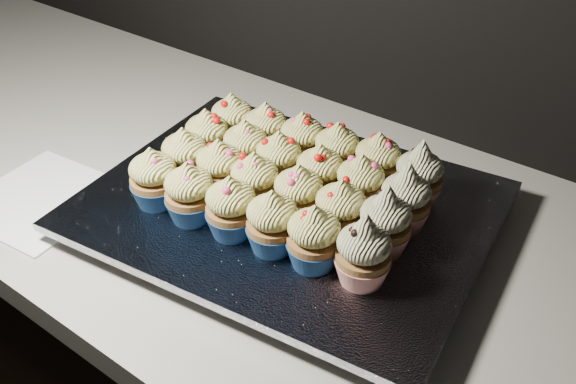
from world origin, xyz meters
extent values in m
cube|color=black|center=(0.00, 1.70, 0.43)|extent=(2.40, 0.60, 0.86)
cube|color=beige|center=(0.00, 1.70, 0.88)|extent=(2.44, 0.64, 0.04)
cube|color=white|center=(-0.17, 1.51, 0.90)|extent=(0.20, 0.20, 0.00)
cube|color=black|center=(0.14, 1.68, 0.91)|extent=(0.51, 0.41, 0.02)
cube|color=silver|center=(0.14, 1.68, 0.93)|extent=(0.55, 0.46, 0.01)
cone|color=navy|center=(0.00, 1.57, 0.95)|extent=(0.06, 0.06, 0.03)
ellipsoid|color=#EFE578|center=(0.00, 1.57, 0.99)|extent=(0.06, 0.06, 0.04)
cone|color=#EFE578|center=(0.00, 1.57, 1.01)|extent=(0.03, 0.03, 0.02)
cone|color=navy|center=(0.06, 1.58, 0.95)|extent=(0.06, 0.06, 0.03)
ellipsoid|color=#EFE578|center=(0.06, 1.58, 0.99)|extent=(0.06, 0.06, 0.04)
cone|color=#EFE578|center=(0.06, 1.58, 1.01)|extent=(0.03, 0.03, 0.02)
cone|color=navy|center=(0.12, 1.58, 0.95)|extent=(0.06, 0.06, 0.03)
ellipsoid|color=#EFE578|center=(0.12, 1.58, 0.99)|extent=(0.06, 0.06, 0.04)
cone|color=#EFE578|center=(0.12, 1.58, 1.01)|extent=(0.03, 0.03, 0.02)
cone|color=navy|center=(0.18, 1.59, 0.95)|extent=(0.06, 0.06, 0.03)
ellipsoid|color=#EFE578|center=(0.18, 1.59, 0.99)|extent=(0.06, 0.06, 0.04)
cone|color=#EFE578|center=(0.18, 1.59, 1.01)|extent=(0.03, 0.03, 0.02)
cone|color=navy|center=(0.23, 1.60, 0.95)|extent=(0.06, 0.06, 0.03)
ellipsoid|color=#EFE578|center=(0.23, 1.60, 0.99)|extent=(0.06, 0.06, 0.04)
cone|color=#EFE578|center=(0.23, 1.60, 1.01)|extent=(0.03, 0.03, 0.02)
cone|color=red|center=(0.29, 1.61, 0.95)|extent=(0.06, 0.06, 0.03)
ellipsoid|color=beige|center=(0.29, 1.61, 0.99)|extent=(0.06, 0.06, 0.04)
cone|color=beige|center=(0.29, 1.61, 1.02)|extent=(0.03, 0.03, 0.03)
cone|color=navy|center=(0.00, 1.63, 0.95)|extent=(0.06, 0.06, 0.03)
ellipsoid|color=#EFE578|center=(0.00, 1.63, 0.99)|extent=(0.06, 0.06, 0.04)
cone|color=#EFE578|center=(0.00, 1.63, 1.01)|extent=(0.03, 0.03, 0.02)
cone|color=navy|center=(0.06, 1.64, 0.95)|extent=(0.06, 0.06, 0.03)
ellipsoid|color=#EFE578|center=(0.06, 1.64, 0.99)|extent=(0.06, 0.06, 0.04)
cone|color=#EFE578|center=(0.06, 1.64, 1.01)|extent=(0.03, 0.03, 0.02)
cone|color=navy|center=(0.11, 1.64, 0.95)|extent=(0.06, 0.06, 0.03)
ellipsoid|color=#EFE578|center=(0.11, 1.64, 0.99)|extent=(0.06, 0.06, 0.04)
cone|color=#EFE578|center=(0.11, 1.64, 1.01)|extent=(0.03, 0.03, 0.02)
cone|color=navy|center=(0.17, 1.65, 0.95)|extent=(0.06, 0.06, 0.03)
ellipsoid|color=#EFE578|center=(0.17, 1.65, 0.99)|extent=(0.06, 0.06, 0.04)
cone|color=#EFE578|center=(0.17, 1.65, 1.01)|extent=(0.03, 0.03, 0.02)
cone|color=navy|center=(0.23, 1.66, 0.95)|extent=(0.06, 0.06, 0.03)
ellipsoid|color=#EFE578|center=(0.23, 1.66, 0.99)|extent=(0.06, 0.06, 0.04)
cone|color=#EFE578|center=(0.23, 1.66, 1.01)|extent=(0.03, 0.03, 0.02)
cone|color=red|center=(0.29, 1.67, 0.95)|extent=(0.06, 0.06, 0.03)
ellipsoid|color=beige|center=(0.29, 1.67, 0.99)|extent=(0.06, 0.06, 0.04)
cone|color=beige|center=(0.29, 1.67, 1.02)|extent=(0.03, 0.03, 0.03)
cone|color=navy|center=(-0.01, 1.69, 0.95)|extent=(0.06, 0.06, 0.03)
ellipsoid|color=#EFE578|center=(-0.01, 1.69, 0.99)|extent=(0.06, 0.06, 0.04)
cone|color=#EFE578|center=(-0.01, 1.69, 1.01)|extent=(0.03, 0.03, 0.02)
cone|color=navy|center=(0.05, 1.70, 0.95)|extent=(0.06, 0.06, 0.03)
ellipsoid|color=#EFE578|center=(0.05, 1.70, 0.99)|extent=(0.06, 0.06, 0.04)
cone|color=#EFE578|center=(0.05, 1.70, 1.01)|extent=(0.03, 0.03, 0.02)
cone|color=navy|center=(0.11, 1.70, 0.95)|extent=(0.06, 0.06, 0.03)
ellipsoid|color=#EFE578|center=(0.11, 1.70, 0.99)|extent=(0.06, 0.06, 0.04)
cone|color=#EFE578|center=(0.11, 1.70, 1.01)|extent=(0.03, 0.03, 0.02)
cone|color=navy|center=(0.17, 1.71, 0.95)|extent=(0.06, 0.06, 0.03)
ellipsoid|color=#EFE578|center=(0.17, 1.71, 0.99)|extent=(0.06, 0.06, 0.04)
cone|color=#EFE578|center=(0.17, 1.71, 1.01)|extent=(0.03, 0.03, 0.02)
cone|color=navy|center=(0.22, 1.72, 0.95)|extent=(0.06, 0.06, 0.03)
ellipsoid|color=#EFE578|center=(0.22, 1.72, 0.99)|extent=(0.06, 0.06, 0.04)
cone|color=#EFE578|center=(0.22, 1.72, 1.01)|extent=(0.03, 0.03, 0.02)
cone|color=red|center=(0.28, 1.72, 0.95)|extent=(0.06, 0.06, 0.03)
ellipsoid|color=beige|center=(0.28, 1.72, 0.99)|extent=(0.06, 0.06, 0.04)
cone|color=beige|center=(0.28, 1.72, 1.02)|extent=(0.03, 0.03, 0.03)
cone|color=navy|center=(-0.01, 1.74, 0.95)|extent=(0.06, 0.06, 0.03)
ellipsoid|color=#EFE578|center=(-0.01, 1.74, 0.99)|extent=(0.06, 0.06, 0.04)
cone|color=#EFE578|center=(-0.01, 1.74, 1.01)|extent=(0.03, 0.03, 0.02)
cone|color=navy|center=(0.04, 1.75, 0.95)|extent=(0.06, 0.06, 0.03)
ellipsoid|color=#EFE578|center=(0.04, 1.75, 0.99)|extent=(0.06, 0.06, 0.04)
cone|color=#EFE578|center=(0.04, 1.75, 1.01)|extent=(0.03, 0.03, 0.02)
cone|color=navy|center=(0.10, 1.76, 0.95)|extent=(0.06, 0.06, 0.03)
ellipsoid|color=#EFE578|center=(0.10, 1.76, 0.99)|extent=(0.06, 0.06, 0.04)
cone|color=#EFE578|center=(0.10, 1.76, 1.01)|extent=(0.03, 0.03, 0.02)
cone|color=navy|center=(0.16, 1.76, 0.95)|extent=(0.06, 0.06, 0.03)
ellipsoid|color=#EFE578|center=(0.16, 1.76, 0.99)|extent=(0.06, 0.06, 0.04)
cone|color=#EFE578|center=(0.16, 1.76, 1.01)|extent=(0.03, 0.03, 0.02)
cone|color=navy|center=(0.21, 1.77, 0.95)|extent=(0.06, 0.06, 0.03)
ellipsoid|color=#EFE578|center=(0.21, 1.77, 0.99)|extent=(0.06, 0.06, 0.04)
cone|color=#EFE578|center=(0.21, 1.77, 1.01)|extent=(0.03, 0.03, 0.02)
cone|color=red|center=(0.27, 1.78, 0.95)|extent=(0.06, 0.06, 0.03)
ellipsoid|color=beige|center=(0.27, 1.78, 0.99)|extent=(0.06, 0.06, 0.04)
cone|color=beige|center=(0.27, 1.78, 1.02)|extent=(0.03, 0.03, 0.03)
camera|label=1|loc=(0.54, 1.14, 1.43)|focal=40.00mm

